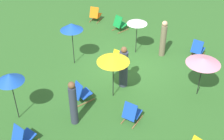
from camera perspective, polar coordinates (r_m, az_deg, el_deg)
name	(u,v)px	position (r m, az deg, el deg)	size (l,w,h in m)	color
ground_plane	(128,67)	(13.43, 3.02, 0.63)	(40.00, 40.00, 0.00)	#2D6026
deckchair_0	(119,59)	(13.23, 1.34, 1.98)	(0.48, 0.76, 0.83)	olive
deckchair_3	(81,93)	(11.44, -5.75, -4.24)	(0.68, 0.87, 0.83)	olive
deckchair_4	(198,49)	(14.48, 15.57, 3.77)	(0.51, 0.78, 0.83)	olive
deckchair_5	(95,15)	(17.21, -3.12, 10.21)	(0.66, 0.86, 0.83)	olive
deckchair_6	(120,24)	(16.16, 1.43, 8.53)	(0.62, 0.84, 0.83)	olive
deckchair_7	(23,136)	(10.21, -16.23, -11.73)	(0.50, 0.77, 0.83)	olive
deckchair_9	(132,113)	(10.60, 3.64, -7.95)	(0.53, 0.79, 0.83)	olive
umbrella_0	(137,21)	(13.72, 4.68, 8.95)	(0.91, 0.91, 1.69)	black
umbrella_1	(113,59)	(10.84, 0.22, 2.14)	(1.18, 1.18, 1.83)	black
umbrella_2	(71,27)	(12.87, -7.52, 7.93)	(0.96, 0.96, 1.94)	black
umbrella_3	(204,61)	(11.50, 16.58, 1.61)	(1.26, 1.26, 1.63)	black
umbrella_4	(10,78)	(10.38, -18.40, -1.40)	(0.91, 0.91, 1.87)	black
person_0	(73,103)	(10.29, -7.19, -6.16)	(0.31, 0.31, 1.73)	#333847
person_1	(163,39)	(13.98, 9.46, 5.71)	(0.28, 0.28, 1.72)	#72664C
person_2	(124,68)	(11.88, 2.15, 0.38)	(0.43, 0.43, 1.77)	#333847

